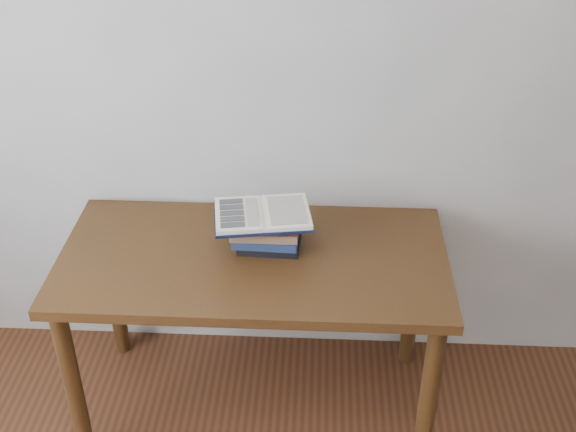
{
  "coord_description": "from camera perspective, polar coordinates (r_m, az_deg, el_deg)",
  "views": [
    {
      "loc": [
        0.25,
        -0.58,
        2.12
      ],
      "look_at": [
        0.15,
        1.4,
        0.85
      ],
      "focal_mm": 45.0,
      "sensor_mm": 36.0,
      "label": 1
    }
  ],
  "objects": [
    {
      "name": "open_book",
      "position": [
        2.39,
        -2.01,
        0.13
      ],
      "size": [
        0.35,
        0.27,
        0.03
      ],
      "rotation": [
        0.0,
        0.0,
        0.16
      ],
      "color": "black",
      "rests_on": "book_stack"
    },
    {
      "name": "room_shell",
      "position": [
        0.84,
        -21.27,
        -6.16
      ],
      "size": [
        3.54,
        3.54,
        2.62
      ],
      "color": "beige",
      "rests_on": "ground"
    },
    {
      "name": "desk",
      "position": [
        2.49,
        -2.71,
        -4.96
      ],
      "size": [
        1.31,
        0.65,
        0.7
      ],
      "color": "#462511",
      "rests_on": "ground"
    },
    {
      "name": "book_stack",
      "position": [
        2.44,
        -1.66,
        -1.19
      ],
      "size": [
        0.23,
        0.18,
        0.12
      ],
      "color": "black",
      "rests_on": "desk"
    }
  ]
}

